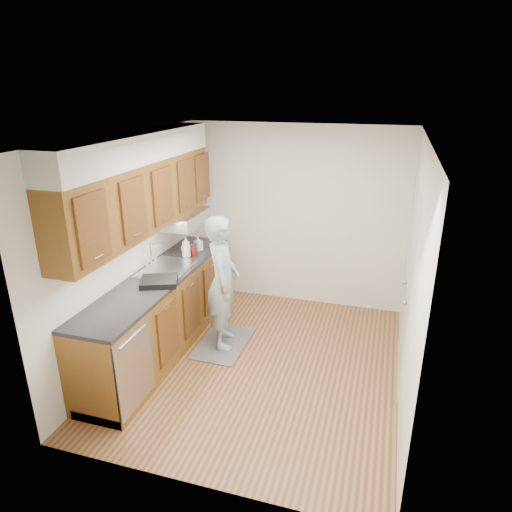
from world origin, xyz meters
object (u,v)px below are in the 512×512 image
Objects in this scene: soap_bottle_a at (186,246)px; steel_can at (192,248)px; person at (222,274)px; soap_bottle_b at (198,243)px; soda_can at (194,251)px; soap_bottle_c at (186,246)px; dish_rack at (159,281)px.

steel_can is (-0.00, 0.19, -0.09)m from soap_bottle_a.
soap_bottle_a reaches higher than steel_can.
person is 0.84m from soap_bottle_b.
soap_bottle_b is (-0.56, 0.61, 0.12)m from person.
person reaches higher than soap_bottle_a.
soap_bottle_b is at bearing 81.98° from soap_bottle_a.
soap_bottle_c is at bearing 151.84° from soda_can.
person is at bearing 20.49° from dish_rack.
steel_can is at bearing 91.16° from soap_bottle_a.
person is 0.70m from soap_bottle_a.
soap_bottle_a is 0.21m from steel_can.
dish_rack is (0.02, -1.11, -0.07)m from soap_bottle_b.
steel_can is (-0.60, 0.52, 0.07)m from person.
dish_rack is at bearing -90.16° from soda_can.
steel_can is (-0.04, -0.09, -0.05)m from soap_bottle_b.
soda_can is (0.14, -0.08, -0.02)m from soap_bottle_c.
soap_bottle_a is 0.18m from soap_bottle_c.
soap_bottle_b is 1.54× the size of soda_can.
person is at bearing -40.80° from steel_can.
soap_bottle_a is at bearing -98.02° from soap_bottle_b.
soda_can is 0.91m from dish_rack.
steel_can is at bearing 25.35° from soap_bottle_c.
soap_bottle_b is at bearing 45.99° from soap_bottle_c.
dish_rack is (0.14, -0.99, -0.05)m from soap_bottle_c.
soap_bottle_a is at bearing -129.08° from soda_can.
dish_rack is at bearing -88.92° from soap_bottle_b.
person is 4.70× the size of dish_rack.
dish_rack is (0.06, -1.02, -0.02)m from steel_can.
soap_bottle_a is 1.69× the size of soap_bottle_c.
soda_can reaches higher than dish_rack.
soda_can is (-0.54, 0.41, 0.08)m from person.
soda_can is at bearing -28.16° from soap_bottle_c.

